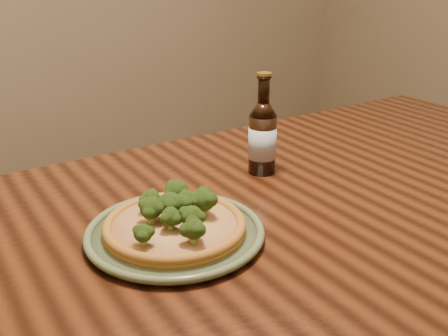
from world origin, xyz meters
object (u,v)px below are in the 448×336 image
plate (175,233)px  beer_bottle (262,137)px  table (315,233)px  pizza (175,222)px

plate → beer_bottle: 0.35m
table → pizza: bearing=-179.2°
beer_bottle → plate: bearing=-157.8°
table → plate: 0.35m
beer_bottle → table: bearing=-84.1°
table → beer_bottle: 0.24m
table → plate: plate is taller
plate → pizza: (0.00, 0.00, 0.02)m
pizza → beer_bottle: size_ratio=1.09×
table → beer_bottle: beer_bottle is taller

